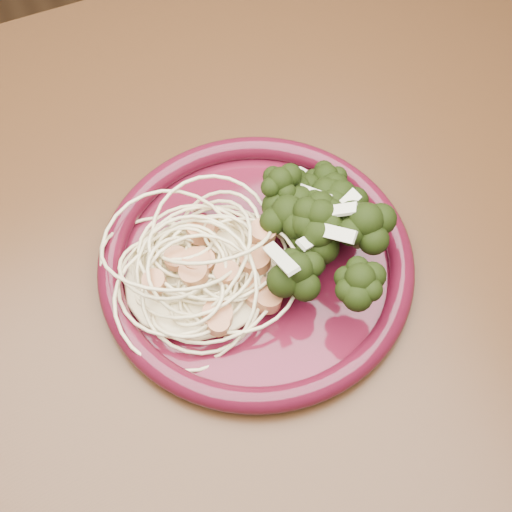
{
  "coord_description": "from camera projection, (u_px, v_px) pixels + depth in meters",
  "views": [
    {
      "loc": [
        -0.11,
        -0.28,
        1.28
      ],
      "look_at": [
        0.01,
        0.0,
        0.77
      ],
      "focal_mm": 50.0,
      "sensor_mm": 36.0,
      "label": 1
    }
  ],
  "objects": [
    {
      "name": "onion_garnish",
      "position": [
        324.0,
        206.0,
        0.57
      ],
      "size": [
        0.08,
        0.11,
        0.06
      ],
      "primitive_type": null,
      "rotation": [
        0.0,
        0.0,
        -0.1
      ],
      "color": "#E7E5C4",
      "rests_on": "broccoli_pile"
    },
    {
      "name": "spaghetti_pile",
      "position": [
        202.0,
        270.0,
        0.59
      ],
      "size": [
        0.15,
        0.13,
        0.03
      ],
      "primitive_type": "ellipsoid",
      "rotation": [
        0.0,
        0.0,
        -0.1
      ],
      "color": "beige",
      "rests_on": "dinner_plate"
    },
    {
      "name": "dining_table",
      "position": [
        245.0,
        325.0,
        0.7
      ],
      "size": [
        1.2,
        0.8,
        0.75
      ],
      "color": "#472814",
      "rests_on": "ground"
    },
    {
      "name": "dinner_plate",
      "position": [
        256.0,
        262.0,
        0.61
      ],
      "size": [
        0.3,
        0.3,
        0.02
      ],
      "rotation": [
        0.0,
        0.0,
        -0.1
      ],
      "color": "#4D0D1D",
      "rests_on": "dining_table"
    },
    {
      "name": "scallop_cluster",
      "position": [
        199.0,
        248.0,
        0.56
      ],
      "size": [
        0.13,
        0.13,
        0.04
      ],
      "primitive_type": null,
      "rotation": [
        0.0,
        0.0,
        -0.1
      ],
      "color": "tan",
      "rests_on": "spaghetti_pile"
    },
    {
      "name": "broccoli_pile",
      "position": [
        321.0,
        229.0,
        0.6
      ],
      "size": [
        0.11,
        0.17,
        0.06
      ],
      "primitive_type": "ellipsoid",
      "rotation": [
        0.0,
        0.0,
        -0.1
      ],
      "color": "black",
      "rests_on": "dinner_plate"
    }
  ]
}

